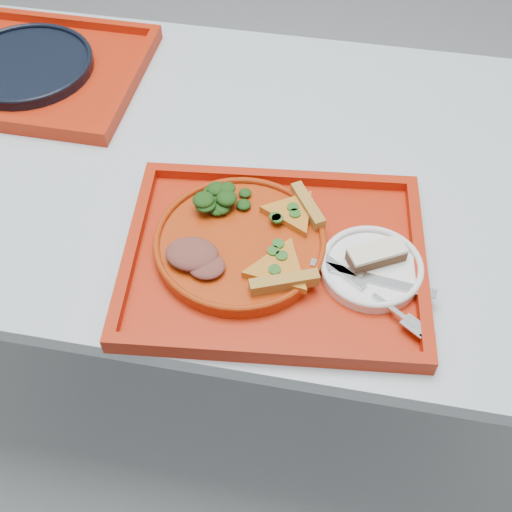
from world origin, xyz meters
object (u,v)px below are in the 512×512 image
(tray_far, at_px, (28,72))
(navy_plate, at_px, (26,66))
(tray_main, at_px, (274,261))
(dessert_bar, at_px, (376,255))
(dinner_plate, at_px, (240,244))

(tray_far, xyz_separation_m, navy_plate, (0.00, -0.00, 0.01))
(tray_main, xyz_separation_m, tray_far, (-0.56, 0.38, 0.00))
(dessert_bar, bearing_deg, tray_main, 156.26)
(tray_main, xyz_separation_m, dinner_plate, (-0.05, 0.01, 0.02))
(dinner_plate, relative_size, dessert_bar, 2.88)
(tray_far, relative_size, navy_plate, 1.73)
(dinner_plate, xyz_separation_m, navy_plate, (-0.50, 0.37, -0.00))
(tray_main, xyz_separation_m, dessert_bar, (0.15, 0.01, 0.03))
(tray_far, distance_m, dessert_bar, 0.80)
(tray_main, relative_size, dinner_plate, 1.73)
(tray_main, distance_m, navy_plate, 0.68)
(dessert_bar, bearing_deg, tray_far, 123.57)
(tray_far, bearing_deg, dinner_plate, -35.74)
(navy_plate, bearing_deg, dinner_plate, -36.26)
(tray_main, distance_m, dessert_bar, 0.15)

